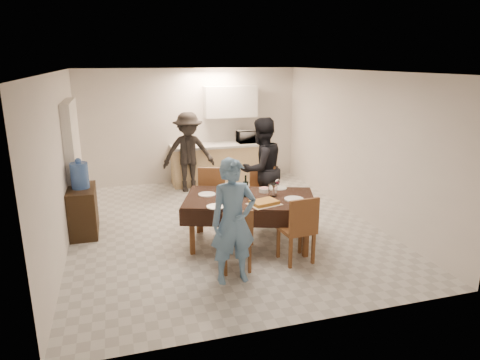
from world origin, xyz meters
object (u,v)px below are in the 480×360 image
object	(u,v)px
microwave	(248,137)
person_near	(233,222)
dining_table	(250,199)
wine_bottle	(246,186)
console	(83,211)
person_kitchen	(189,152)
water_jug	(80,175)
water_pitcher	(272,190)
savoury_tart	(264,203)
person_far	(261,169)

from	to	relation	value
microwave	person_near	distance (m)	4.83
dining_table	wine_bottle	world-z (taller)	wine_bottle
microwave	console	bearing A→B (deg)	33.29
dining_table	person_near	xyz separation A→B (m)	(-0.55, -1.05, 0.09)
person_kitchen	water_jug	bearing A→B (deg)	-137.73
water_pitcher	savoury_tart	bearing A→B (deg)	-127.15
console	savoury_tart	distance (m)	3.04
person_far	person_kitchen	world-z (taller)	person_far
console	microwave	bearing A→B (deg)	33.29
water_jug	wine_bottle	bearing A→B (deg)	-24.34
person_near	person_far	bearing A→B (deg)	60.85
water_pitcher	person_near	distance (m)	1.35
microwave	person_kitchen	distance (m)	1.56
wine_bottle	person_far	xyz separation A→B (m)	(0.60, 1.00, -0.02)
person_far	console	bearing A→B (deg)	-23.20
dining_table	water_jug	world-z (taller)	water_jug
water_jug	savoury_tart	distance (m)	3.02
microwave	person_far	world-z (taller)	person_far
savoury_tart	person_kitchen	distance (m)	3.46
wine_bottle	person_near	xyz separation A→B (m)	(-0.50, -1.10, -0.11)
person_far	savoury_tart	bearing A→B (deg)	51.29
water_pitcher	savoury_tart	world-z (taller)	water_pitcher
person_far	wine_bottle	bearing A→B (deg)	37.80
dining_table	person_kitchen	world-z (taller)	person_kitchen
dining_table	person_kitchen	distance (m)	3.07
water_jug	person_far	world-z (taller)	person_far
water_pitcher	dining_table	bearing A→B (deg)	171.87
dining_table	console	xyz separation A→B (m)	(-2.49, 1.15, -0.33)
water_pitcher	person_near	bearing A→B (deg)	-131.99
dining_table	microwave	xyz separation A→B (m)	(1.07, 3.49, 0.32)
console	person_far	world-z (taller)	person_far
water_jug	person_kitchen	distance (m)	2.81
dining_table	water_pitcher	xyz separation A→B (m)	(0.35, -0.05, 0.13)
wine_bottle	person_far	bearing A→B (deg)	59.04
console	savoury_tart	size ratio (longest dim) A/B	1.91
savoury_tart	person_kitchen	size ratio (longest dim) A/B	0.26
person_far	person_kitchen	bearing A→B (deg)	-85.53
dining_table	wine_bottle	bearing A→B (deg)	154.45
dining_table	console	world-z (taller)	console
wine_bottle	water_pitcher	world-z (taller)	wine_bottle
wine_bottle	person_near	size ratio (longest dim) A/B	0.21
dining_table	savoury_tart	xyz separation A→B (m)	(0.10, -0.38, 0.06)
water_jug	wine_bottle	xyz separation A→B (m)	(2.44, -1.10, -0.06)
dining_table	person_near	distance (m)	1.19
water_jug	savoury_tart	bearing A→B (deg)	-30.63
water_jug	water_pitcher	size ratio (longest dim) A/B	2.15
savoury_tart	person_near	world-z (taller)	person_near
water_jug	savoury_tart	xyz separation A→B (m)	(2.59, -1.53, -0.20)
microwave	water_pitcher	bearing A→B (deg)	78.46
water_pitcher	person_far	size ratio (longest dim) A/B	0.11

